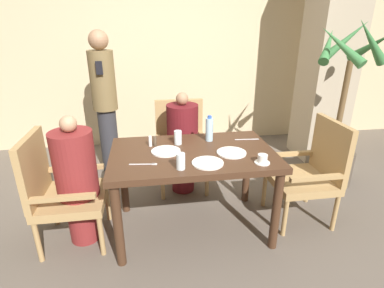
{
  "coord_description": "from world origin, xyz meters",
  "views": [
    {
      "loc": [
        -0.35,
        -2.19,
        1.7
      ],
      "look_at": [
        0.0,
        0.04,
        0.79
      ],
      "focal_mm": 28.0,
      "sensor_mm": 36.0,
      "label": 1
    }
  ],
  "objects_px": {
    "chair_left_side": "(59,189)",
    "water_bottle": "(209,129)",
    "chair_far_side": "(181,143)",
    "teacup_with_saucer": "(262,159)",
    "plate_dessert_center": "(208,163)",
    "standing_host": "(105,100)",
    "glass_tall_near": "(181,161)",
    "plate_main_right": "(231,153)",
    "plate_main_left": "(166,151)",
    "glass_tall_mid": "(178,137)",
    "chair_right_side": "(311,170)",
    "potted_palm": "(335,138)",
    "diner_in_far_chair": "(183,143)",
    "diner_in_left_chair": "(77,180)"
  },
  "relations": [
    {
      "from": "plate_main_left",
      "to": "glass_tall_near",
      "type": "relative_size",
      "value": 1.99
    },
    {
      "from": "chair_right_side",
      "to": "water_bottle",
      "type": "xyz_separation_m",
      "value": [
        -0.89,
        0.22,
        0.35
      ]
    },
    {
      "from": "glass_tall_mid",
      "to": "diner_in_far_chair",
      "type": "bearing_deg",
      "value": 78.56
    },
    {
      "from": "water_bottle",
      "to": "glass_tall_near",
      "type": "height_order",
      "value": "water_bottle"
    },
    {
      "from": "diner_in_left_chair",
      "to": "water_bottle",
      "type": "xyz_separation_m",
      "value": [
        1.1,
        0.22,
        0.29
      ]
    },
    {
      "from": "standing_host",
      "to": "chair_right_side",
      "type": "bearing_deg",
      "value": -34.61
    },
    {
      "from": "chair_far_side",
      "to": "plate_dessert_center",
      "type": "xyz_separation_m",
      "value": [
        0.07,
        -1.06,
        0.25
      ]
    },
    {
      "from": "plate_main_right",
      "to": "glass_tall_near",
      "type": "xyz_separation_m",
      "value": [
        -0.43,
        -0.21,
        0.05
      ]
    },
    {
      "from": "plate_main_left",
      "to": "teacup_with_saucer",
      "type": "relative_size",
      "value": 2.05
    },
    {
      "from": "potted_palm",
      "to": "teacup_with_saucer",
      "type": "relative_size",
      "value": 15.4
    },
    {
      "from": "potted_palm",
      "to": "plate_dessert_center",
      "type": "relative_size",
      "value": 7.5
    },
    {
      "from": "chair_left_side",
      "to": "water_bottle",
      "type": "relative_size",
      "value": 4.11
    },
    {
      "from": "standing_host",
      "to": "glass_tall_near",
      "type": "xyz_separation_m",
      "value": [
        0.69,
        -1.6,
        -0.09
      ]
    },
    {
      "from": "chair_left_side",
      "to": "plate_main_right",
      "type": "bearing_deg",
      "value": -3.4
    },
    {
      "from": "teacup_with_saucer",
      "to": "glass_tall_mid",
      "type": "bearing_deg",
      "value": 140.42
    },
    {
      "from": "chair_right_side",
      "to": "plate_main_right",
      "type": "relative_size",
      "value": 3.96
    },
    {
      "from": "standing_host",
      "to": "teacup_with_saucer",
      "type": "xyz_separation_m",
      "value": [
        1.29,
        -1.59,
        -0.12
      ]
    },
    {
      "from": "chair_right_side",
      "to": "potted_palm",
      "type": "distance_m",
      "value": 0.86
    },
    {
      "from": "plate_main_left",
      "to": "water_bottle",
      "type": "relative_size",
      "value": 1.04
    },
    {
      "from": "glass_tall_near",
      "to": "glass_tall_mid",
      "type": "height_order",
      "value": "same"
    },
    {
      "from": "glass_tall_near",
      "to": "plate_main_right",
      "type": "bearing_deg",
      "value": 25.84
    },
    {
      "from": "plate_main_left",
      "to": "glass_tall_near",
      "type": "xyz_separation_m",
      "value": [
        0.08,
        -0.32,
        0.05
      ]
    },
    {
      "from": "water_bottle",
      "to": "chair_right_side",
      "type": "bearing_deg",
      "value": -14.17
    },
    {
      "from": "plate_dessert_center",
      "to": "water_bottle",
      "type": "relative_size",
      "value": 1.04
    },
    {
      "from": "chair_far_side",
      "to": "teacup_with_saucer",
      "type": "height_order",
      "value": "chair_far_side"
    },
    {
      "from": "plate_main_left",
      "to": "glass_tall_mid",
      "type": "xyz_separation_m",
      "value": [
        0.12,
        0.16,
        0.05
      ]
    },
    {
      "from": "diner_in_left_chair",
      "to": "teacup_with_saucer",
      "type": "xyz_separation_m",
      "value": [
        1.4,
        -0.29,
        0.21
      ]
    },
    {
      "from": "diner_in_far_chair",
      "to": "water_bottle",
      "type": "xyz_separation_m",
      "value": [
        0.18,
        -0.45,
        0.29
      ]
    },
    {
      "from": "plate_main_left",
      "to": "plate_dessert_center",
      "type": "xyz_separation_m",
      "value": [
        0.29,
        -0.27,
        0.0
      ]
    },
    {
      "from": "chair_right_side",
      "to": "glass_tall_near",
      "type": "distance_m",
      "value": 1.28
    },
    {
      "from": "potted_palm",
      "to": "plate_main_left",
      "type": "xyz_separation_m",
      "value": [
        -1.9,
        -0.57,
        0.21
      ]
    },
    {
      "from": "plate_dessert_center",
      "to": "plate_main_right",
      "type": "bearing_deg",
      "value": 34.8
    },
    {
      "from": "chair_left_side",
      "to": "teacup_with_saucer",
      "type": "relative_size",
      "value": 8.13
    },
    {
      "from": "water_bottle",
      "to": "plate_main_right",
      "type": "bearing_deg",
      "value": -68.89
    },
    {
      "from": "chair_far_side",
      "to": "teacup_with_saucer",
      "type": "distance_m",
      "value": 1.24
    },
    {
      "from": "plate_main_right",
      "to": "plate_dessert_center",
      "type": "bearing_deg",
      "value": -145.2
    },
    {
      "from": "chair_left_side",
      "to": "plate_main_left",
      "type": "relative_size",
      "value": 3.96
    },
    {
      "from": "diner_in_far_chair",
      "to": "standing_host",
      "type": "height_order",
      "value": "standing_host"
    },
    {
      "from": "plate_dessert_center",
      "to": "water_bottle",
      "type": "height_order",
      "value": "water_bottle"
    },
    {
      "from": "plate_main_right",
      "to": "glass_tall_mid",
      "type": "xyz_separation_m",
      "value": [
        -0.4,
        0.27,
        0.05
      ]
    },
    {
      "from": "chair_left_side",
      "to": "plate_dessert_center",
      "type": "distance_m",
      "value": 1.2
    },
    {
      "from": "plate_dessert_center",
      "to": "water_bottle",
      "type": "distance_m",
      "value": 0.49
    },
    {
      "from": "diner_in_left_chair",
      "to": "chair_right_side",
      "type": "height_order",
      "value": "diner_in_left_chair"
    },
    {
      "from": "chair_right_side",
      "to": "plate_main_right",
      "type": "xyz_separation_m",
      "value": [
        -0.77,
        -0.08,
        0.25
      ]
    },
    {
      "from": "diner_in_left_chair",
      "to": "glass_tall_mid",
      "type": "bearing_deg",
      "value": 12.62
    },
    {
      "from": "glass_tall_near",
      "to": "standing_host",
      "type": "bearing_deg",
      "value": 113.26
    },
    {
      "from": "diner_in_left_chair",
      "to": "glass_tall_near",
      "type": "bearing_deg",
      "value": -20.25
    },
    {
      "from": "water_bottle",
      "to": "glass_tall_near",
      "type": "bearing_deg",
      "value": -121.43
    },
    {
      "from": "diner_in_far_chair",
      "to": "water_bottle",
      "type": "relative_size",
      "value": 4.73
    },
    {
      "from": "diner_in_far_chair",
      "to": "teacup_with_saucer",
      "type": "relative_size",
      "value": 9.36
    }
  ]
}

